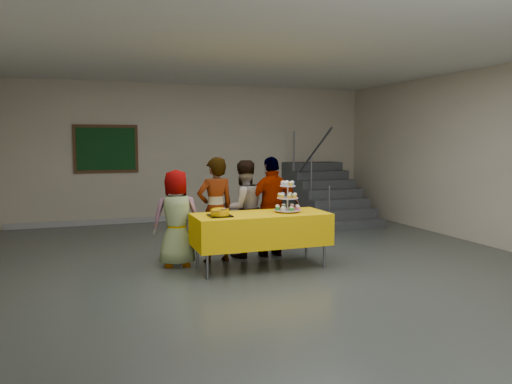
# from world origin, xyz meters

# --- Properties ---
(room_shell) EXTENTS (10.00, 10.04, 3.02)m
(room_shell) POSITION_xyz_m (0.00, 0.02, 2.13)
(room_shell) COLOR #4C514C
(room_shell) RESTS_ON ground
(bake_table) EXTENTS (1.88, 0.78, 0.77)m
(bake_table) POSITION_xyz_m (-0.13, 0.51, 0.56)
(bake_table) COLOR #595960
(bake_table) RESTS_ON ground
(cupcake_stand) EXTENTS (0.38, 0.38, 0.44)m
(cupcake_stand) POSITION_xyz_m (0.27, 0.51, 0.95)
(cupcake_stand) COLOR silver
(cupcake_stand) RESTS_ON bake_table
(bear_cake) EXTENTS (0.32, 0.36, 0.12)m
(bear_cake) POSITION_xyz_m (-0.73, 0.45, 0.83)
(bear_cake) COLOR black
(bear_cake) RESTS_ON bake_table
(schoolchild_a) EXTENTS (0.73, 0.53, 1.37)m
(schoolchild_a) POSITION_xyz_m (-1.21, 1.01, 0.69)
(schoolchild_a) COLOR slate
(schoolchild_a) RESTS_ON ground
(schoolchild_b) EXTENTS (0.60, 0.44, 1.54)m
(schoolchild_b) POSITION_xyz_m (-0.63, 1.08, 0.77)
(schoolchild_b) COLOR slate
(schoolchild_b) RESTS_ON ground
(schoolchild_c) EXTENTS (0.79, 0.65, 1.48)m
(schoolchild_c) POSITION_xyz_m (-0.14, 1.24, 0.74)
(schoolchild_c) COLOR slate
(schoolchild_c) RESTS_ON ground
(schoolchild_d) EXTENTS (0.91, 0.41, 1.53)m
(schoolchild_d) POSITION_xyz_m (0.29, 1.13, 0.77)
(schoolchild_d) COLOR slate
(schoolchild_d) RESTS_ON ground
(staircase) EXTENTS (1.30, 2.40, 2.04)m
(staircase) POSITION_xyz_m (2.70, 4.13, 0.49)
(staircase) COLOR #424447
(staircase) RESTS_ON ground
(noticeboard) EXTENTS (1.30, 0.05, 1.00)m
(noticeboard) POSITION_xyz_m (-1.93, 4.96, 1.60)
(noticeboard) COLOR #472B16
(noticeboard) RESTS_ON ground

